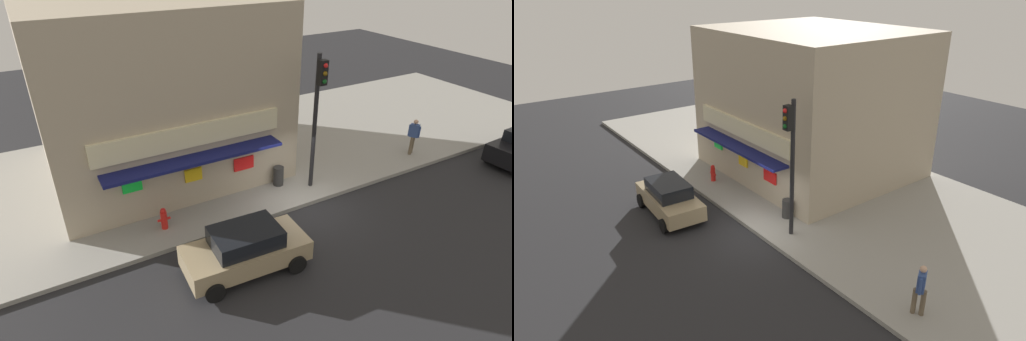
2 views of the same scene
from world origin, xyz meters
The scene contains 8 objects.
ground_plane centered at (0.00, 0.00, 0.00)m, with size 57.48×57.48×0.00m, color #232326.
sidewalk centered at (0.00, 5.64, 0.09)m, with size 38.32×11.29×0.17m, color gray.
corner_building centered at (-3.68, 6.42, 3.90)m, with size 9.67×9.52×7.45m.
traffic_light centered at (1.24, 0.99, 3.81)m, with size 0.32×0.58×5.71m.
fire_hydrant centered at (-5.29, 1.21, 0.60)m, with size 0.48×0.24×0.87m.
trash_can centered at (0.05, 1.83, 0.60)m, with size 0.45×0.45×0.85m, color #2D2D2D.
pedestrian centered at (7.45, 1.17, 1.17)m, with size 0.45×0.54×1.80m.
parked_car_tan centered at (-3.62, -2.03, 0.82)m, with size 4.15×2.15×1.60m.
Camera 2 is at (14.02, -9.62, 10.17)m, focal length 32.47 mm.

